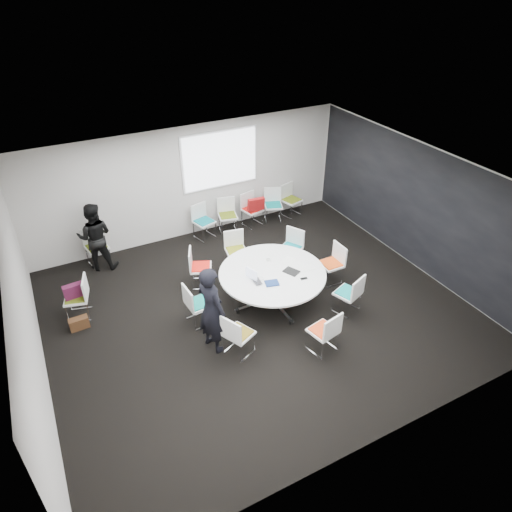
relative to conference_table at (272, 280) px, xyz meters
name	(u,v)px	position (x,y,z in m)	size (l,w,h in m)	color
room_shell	(261,250)	(-0.31, -0.09, 0.87)	(8.08, 7.08, 2.88)	black
conference_table	(272,280)	(0.00, 0.00, 0.00)	(2.15, 2.15, 0.73)	silver
projection_screen	(220,160)	(0.39, 3.37, 1.32)	(1.90, 0.03, 1.35)	white
chair_ring_a	(331,270)	(1.48, 0.03, -0.26)	(0.45, 0.46, 0.88)	silver
chair_ring_b	(290,255)	(1.03, 0.98, -0.26)	(0.62, 0.62, 0.88)	silver
chair_ring_c	(236,257)	(-0.12, 1.45, -0.26)	(0.53, 0.52, 0.88)	silver
chair_ring_d	(201,274)	(-1.09, 1.21, -0.26)	(0.59, 0.60, 0.88)	silver
chair_ring_e	(199,311)	(-1.58, 0.09, -0.26)	(0.48, 0.49, 0.88)	silver
chair_ring_f	(239,341)	(-1.25, -1.02, -0.26)	(0.60, 0.61, 0.88)	silver
chair_ring_g	(323,338)	(0.13, -1.65, -0.26)	(0.54, 0.54, 0.88)	silver
chair_ring_h	(347,300)	(1.18, -0.97, -0.26)	(0.59, 0.58, 0.88)	silver
chair_back_a	(204,228)	(-0.27, 3.05, -0.26)	(0.57, 0.56, 0.88)	silver
chair_back_b	(228,222)	(0.40, 3.06, -0.26)	(0.55, 0.54, 0.88)	silver
chair_back_c	(252,215)	(1.11, 3.08, -0.26)	(0.55, 0.54, 0.88)	silver
chair_back_d	(273,211)	(1.73, 3.04, -0.26)	(0.59, 0.58, 0.88)	silver
chair_back_e	(291,206)	(2.31, 3.08, -0.26)	(0.56, 0.55, 0.88)	silver
chair_spare_left	(79,304)	(-3.60, 1.35, -0.26)	(0.55, 0.56, 0.88)	silver
chair_person_back	(98,253)	(-2.90, 3.08, -0.26)	(0.53, 0.52, 0.88)	silver
person_main	(211,309)	(-1.59, -0.66, 0.34)	(0.63, 0.42, 1.74)	black
person_back	(95,237)	(-2.89, 2.91, 0.27)	(0.78, 0.61, 1.61)	black
laptop	(258,280)	(-0.37, -0.11, 0.21)	(0.34, 0.22, 0.03)	#333338
laptop_lid	(251,274)	(-0.48, -0.02, 0.33)	(0.30, 0.02, 0.22)	silver
notebook_black	(291,271)	(0.34, -0.16, 0.21)	(0.22, 0.30, 0.02)	black
tablet_folio	(272,283)	(-0.19, -0.32, 0.21)	(0.26, 0.20, 0.03)	navy
papers_right	(288,261)	(0.49, 0.20, 0.20)	(0.30, 0.21, 0.00)	white
papers_front	(307,268)	(0.70, -0.19, 0.20)	(0.30, 0.21, 0.00)	white
cup	(268,259)	(0.13, 0.40, 0.24)	(0.08, 0.08, 0.09)	white
phone	(304,278)	(0.44, -0.47, 0.20)	(0.14, 0.07, 0.01)	black
maroon_bag	(74,291)	(-3.62, 1.36, 0.09)	(0.40, 0.14, 0.28)	#4D1430
brown_bag	(79,323)	(-3.70, 0.98, -0.41)	(0.36, 0.16, 0.24)	#442815
red_jacket	(256,204)	(1.11, 2.85, 0.17)	(0.44, 0.10, 0.35)	maroon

